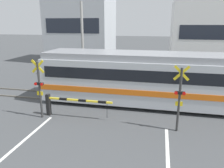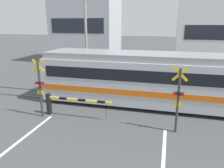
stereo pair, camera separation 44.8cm
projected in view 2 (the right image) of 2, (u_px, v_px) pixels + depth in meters
The scene contains 11 objects.
rail_track_near at pixel (116, 105), 13.22m from camera, with size 50.00×0.10×0.08m.
rail_track_far at pixel (121, 97), 14.55m from camera, with size 50.00×0.10×0.08m.
commuter_train at pixel (208, 81), 12.19m from camera, with size 19.27×3.02×3.12m.
crossing_barrier_near at pixel (63, 102), 11.55m from camera, with size 3.62×0.20×1.18m.
crossing_barrier_far at pixel (159, 81), 15.72m from camera, with size 3.62×0.20×1.18m.
crossing_signal_left at pixel (40, 86), 11.21m from camera, with size 0.68×0.15×3.08m.
crossing_signal_right at pixel (178, 97), 9.54m from camera, with size 0.68×0.15×3.08m.
pedestrian at pixel (143, 71), 17.74m from camera, with size 0.38×0.23×1.74m.
building_left_of_street at pixel (87, 29), 27.38m from camera, with size 7.48×6.22×8.13m.
building_right_of_street at pixel (214, 35), 23.88m from camera, with size 7.97×6.22×7.07m.
utility_pole_streetside at pixel (86, 41), 18.96m from camera, with size 0.22×0.22×6.52m.
Camera 2 is at (2.91, -1.79, 4.83)m, focal length 35.00 mm.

